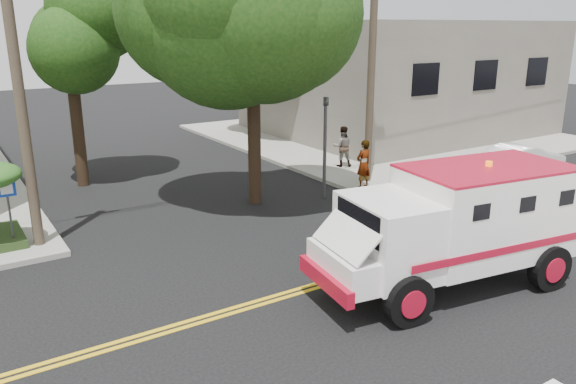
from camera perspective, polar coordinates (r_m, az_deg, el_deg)
ground at (r=13.75m, az=4.67°, el=-8.99°), size 100.00×100.00×0.00m
sidewalk_ne at (r=31.98m, az=9.37°, el=5.82°), size 17.00×17.00×0.15m
building_right at (r=32.95m, az=11.02°, el=11.45°), size 14.00×12.00×6.00m
utility_pole_left at (r=16.00m, az=-25.75°, el=9.87°), size 0.28×0.28×9.00m
utility_pole_right at (r=21.25m, az=8.49°, el=12.56°), size 0.28×0.28×9.00m
tree_left at (r=22.15m, az=-20.56°, el=15.07°), size 4.48×4.20×7.70m
tree_right at (r=30.41m, az=0.07°, el=16.90°), size 4.80×4.50×8.20m
traffic_signal at (r=19.52m, az=3.78°, el=5.62°), size 0.15×0.18×3.60m
accessibility_sign at (r=16.68m, az=-26.52°, el=-1.08°), size 0.45×0.10×2.02m
armored_truck at (r=13.46m, az=16.74°, el=-2.84°), size 6.47×3.22×2.83m
parked_sedan at (r=24.79m, az=22.61°, el=3.02°), size 4.05×1.63×1.31m
pedestrian_a at (r=20.73m, az=7.68°, el=2.82°), size 0.69×0.49×1.80m
pedestrian_b at (r=23.92m, az=5.56°, el=4.64°), size 1.05×0.98×1.71m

